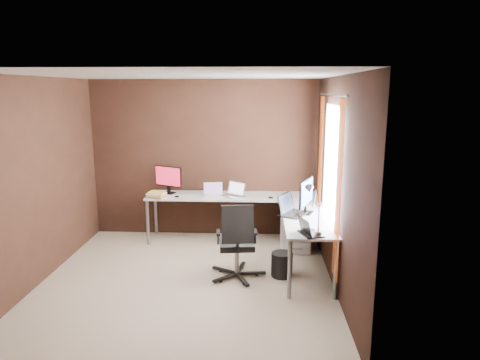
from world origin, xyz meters
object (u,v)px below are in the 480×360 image
(laptop_silver, at_px, (234,193))
(book_stack, at_px, (157,195))
(monitor_left, at_px, (168,178))
(office_chair, at_px, (237,256))
(wastebasket, at_px, (282,264))
(monitor_right, at_px, (306,194))
(laptop_white, at_px, (213,193))
(drawer_pedestal, at_px, (295,230))
(laptop_black_small, at_px, (309,231))
(desk_lamp, at_px, (313,204))
(laptop_black_big, at_px, (291,210))

(laptop_silver, xyz_separation_m, book_stack, (-1.18, -0.11, -0.01))
(monitor_left, xyz_separation_m, office_chair, (1.16, -1.49, -0.68))
(office_chair, distance_m, wastebasket, 0.59)
(wastebasket, bearing_deg, laptop_silver, 118.66)
(monitor_right, xyz_separation_m, laptop_silver, (-1.00, 0.87, -0.21))
(laptop_white, distance_m, book_stack, 0.86)
(monitor_left, relative_size, laptop_white, 1.45)
(drawer_pedestal, bearing_deg, laptop_silver, 163.24)
(laptop_black_small, height_order, office_chair, office_chair)
(book_stack, bearing_deg, laptop_black_small, -37.31)
(monitor_left, bearing_deg, laptop_black_small, -18.10)
(laptop_silver, height_order, desk_lamp, desk_lamp)
(laptop_black_big, bearing_deg, laptop_white, 78.55)
(monitor_left, xyz_separation_m, monitor_right, (2.06, -1.04, 0.02))
(monitor_left, relative_size, book_stack, 1.40)
(desk_lamp, bearing_deg, laptop_black_big, 78.30)
(laptop_black_small, relative_size, office_chair, 0.35)
(monitor_right, distance_m, laptop_silver, 1.34)
(laptop_silver, relative_size, desk_lamp, 0.70)
(monitor_left, height_order, laptop_black_big, monitor_left)
(laptop_white, bearing_deg, office_chair, -78.78)
(monitor_right, height_order, desk_lamp, desk_lamp)
(laptop_white, xyz_separation_m, office_chair, (0.44, -1.35, -0.48))
(laptop_black_big, bearing_deg, monitor_left, 88.12)
(drawer_pedestal, relative_size, laptop_black_big, 1.19)
(drawer_pedestal, height_order, monitor_left, monitor_left)
(monitor_left, distance_m, book_stack, 0.36)
(laptop_silver, distance_m, laptop_black_small, 1.97)
(laptop_white, relative_size, wastebasket, 1.01)
(monitor_right, xyz_separation_m, office_chair, (-0.89, -0.45, -0.70))
(office_chair, bearing_deg, book_stack, 130.68)
(drawer_pedestal, xyz_separation_m, monitor_left, (-1.98, 0.45, 0.67))
(laptop_silver, distance_m, laptop_black_big, 1.21)
(monitor_left, height_order, office_chair, monitor_left)
(book_stack, bearing_deg, laptop_white, 8.98)
(laptop_silver, bearing_deg, monitor_left, -152.15)
(monitor_left, xyz_separation_m, laptop_black_small, (2.00, -1.89, -0.20))
(monitor_right, distance_m, laptop_black_big, 0.29)
(drawer_pedestal, distance_m, laptop_white, 1.37)
(monitor_right, bearing_deg, monitor_left, 84.88)
(laptop_black_big, height_order, laptop_black_small, laptop_black_big)
(laptop_black_big, relative_size, laptop_black_small, 1.44)
(office_chair, bearing_deg, laptop_black_big, 24.26)
(laptop_black_small, distance_m, wastebasket, 0.83)
(drawer_pedestal, bearing_deg, laptop_black_big, -100.98)
(monitor_right, height_order, book_stack, monitor_right)
(laptop_black_small, xyz_separation_m, book_stack, (-2.13, 1.62, -0.00))
(laptop_white, xyz_separation_m, desk_lamp, (1.31, -1.74, 0.32))
(laptop_black_big, xyz_separation_m, desk_lamp, (0.18, -0.80, 0.30))
(laptop_white, distance_m, office_chair, 1.50)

